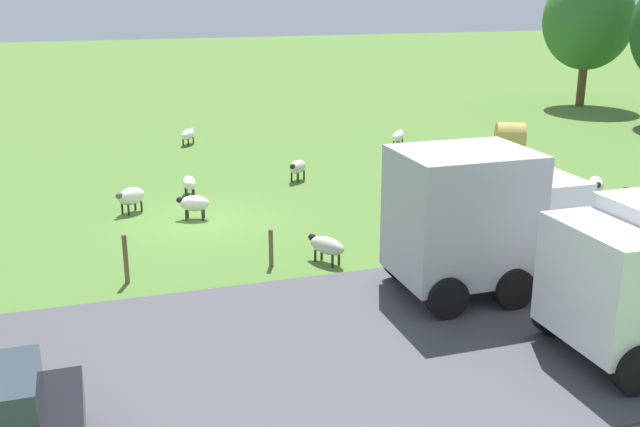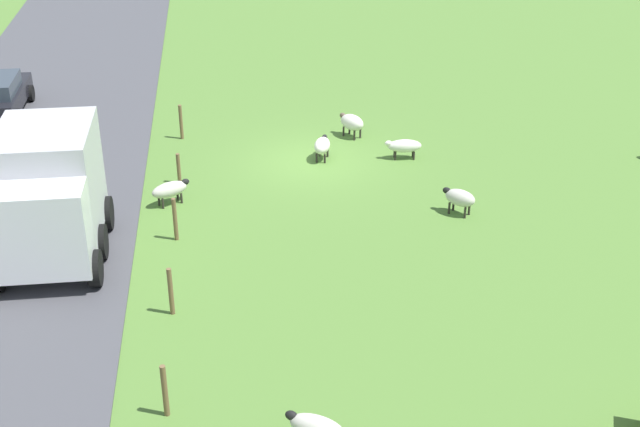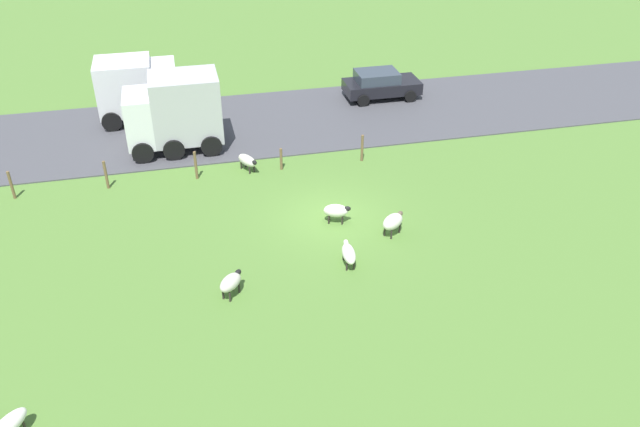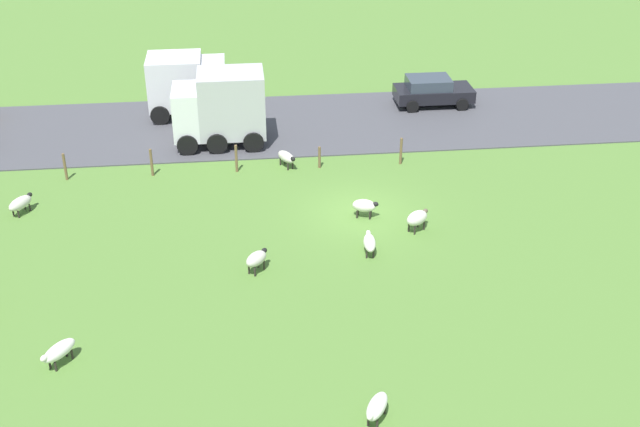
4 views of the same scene
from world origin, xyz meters
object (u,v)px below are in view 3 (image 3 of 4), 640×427
Objects in this scene: sheep_4 at (247,161)px; sheep_1 at (7,426)px; sheep_6 at (231,282)px; truck_0 at (137,87)px; car_1 at (380,84)px; sheep_5 at (393,222)px; sheep_3 at (349,253)px; truck_2 at (175,111)px; sheep_2 at (336,211)px.

sheep_1 is at bearing 149.09° from sheep_4.
truck_0 is (15.38, 2.93, 1.18)m from sheep_6.
sheep_4 is 10.67m from car_1.
sheep_5 is 6.70m from sheep_6.
truck_0 is at bearing 26.03° from sheep_3.
sheep_3 is at bearing -153.41° from truck_2.
sheep_2 is 0.88× the size of sheep_4.
sheep_6 reaches higher than sheep_4.
sheep_2 is 14.00m from truck_0.
sheep_2 is 5.70m from sheep_4.
truck_0 is 12.90m from car_1.
sheep_2 is 0.87× the size of sheep_3.
truck_2 reaches higher than sheep_3.
sheep_5 is (-1.29, -1.85, 0.05)m from sheep_2.
truck_0 is 0.95× the size of car_1.
sheep_6 is (-2.25, 6.31, -0.02)m from sheep_5.
sheep_1 is 11.56m from sheep_3.
sheep_2 is at bearing 55.10° from sheep_5.
sheep_3 is 1.02× the size of sheep_4.
sheep_3 is 0.31× the size of car_1.
truck_2 reaches higher than sheep_1.
sheep_3 is 8.14m from sheep_4.
sheep_6 is 0.24× the size of truck_2.
sheep_2 is at bearing -144.78° from truck_2.
truck_0 reaches higher than sheep_5.
sheep_3 is (-2.75, 0.25, -0.05)m from sheep_2.
sheep_3 is 0.33× the size of truck_0.
sheep_2 is 0.27× the size of car_1.
sheep_5 is at bearing -144.88° from truck_0.
sheep_4 is 4.33m from truck_2.
truck_2 reaches higher than sheep_6.
sheep_1 is at bearing 162.80° from truck_2.
sheep_4 is 8.35m from truck_0.
sheep_2 is 9.82m from truck_2.
truck_2 is (7.94, 5.61, 1.38)m from sheep_2.
sheep_2 is at bearing -5.28° from sheep_3.
car_1 reaches higher than sheep_4.
sheep_3 is at bearing -79.31° from sheep_6.
sheep_4 is (4.99, 2.76, -0.02)m from sheep_2.
truck_2 is (2.96, 2.84, 1.39)m from sheep_4.
sheep_6 is 0.25× the size of car_1.
sheep_2 reaches higher than sheep_4.
car_1 is at bearing -25.09° from sheep_2.
sheep_4 is 1.10× the size of sheep_5.
sheep_5 is at bearing -70.35° from sheep_6.
sheep_1 is 14.11m from sheep_5.
truck_2 is at bearing -155.54° from truck_0.
sheep_2 is (8.02, -10.55, 0.02)m from sheep_1.
sheep_2 is at bearing -151.00° from sheep_4.
truck_0 is (13.13, 9.23, 1.16)m from sheep_5.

